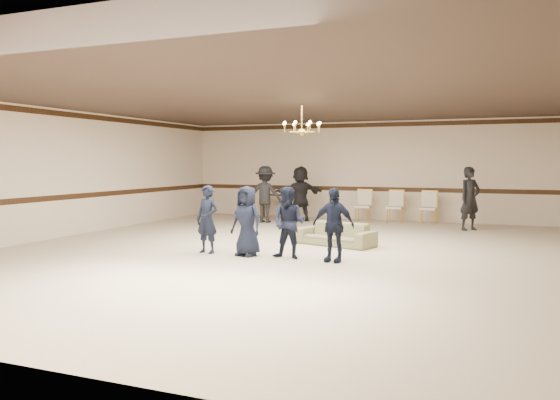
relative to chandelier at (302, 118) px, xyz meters
The scene contains 16 objects.
room 1.62m from the chandelier, 90.00° to the right, with size 12.01×14.01×3.21m.
chair_rail 6.27m from the chandelier, 90.00° to the left, with size 12.00×0.02×0.14m, color black.
crown_molding 5.99m from the chandelier, 90.00° to the left, with size 12.00×0.02×0.14m, color black.
chandelier is the anchor object (origin of this frame).
boy_a 3.17m from the chandelier, 127.99° to the right, with size 0.51×0.34×1.40m, color black.
boy_b 2.88m from the chandelier, 105.95° to the right, with size 0.69×0.45×1.40m, color black.
boy_c 2.86m from the chandelier, 78.18° to the right, with size 0.68×0.53×1.40m, color black.
boy_d 3.11m from the chandelier, 54.84° to the right, with size 0.82×0.34×1.40m, color black.
settee 2.73m from the chandelier, 13.48° to the left, with size 1.77×0.69×0.52m, color #6C6B48.
adult_left 5.07m from the chandelier, 123.51° to the left, with size 1.13×0.65×1.75m, color black.
adult_mid 5.28m from the chandelier, 110.05° to the left, with size 1.63×0.52×1.75m, color black.
adult_right 5.77m from the chandelier, 50.72° to the left, with size 0.64×0.42×1.75m, color black.
banquet_chair_left 5.71m from the chandelier, 87.70° to the left, with size 0.48×0.48×1.00m, color beige, non-canonical shape.
banquet_chair_mid 5.84m from the chandelier, 76.89° to the left, with size 0.48×0.48×1.00m, color beige, non-canonical shape.
banquet_chair_right 6.12m from the chandelier, 66.95° to the left, with size 0.48×0.48×1.00m, color beige, non-canonical shape.
console_table 6.56m from the chandelier, 117.37° to the left, with size 0.95×0.40×0.80m, color #321C10.
Camera 1 is at (4.17, -10.73, 1.89)m, focal length 35.23 mm.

